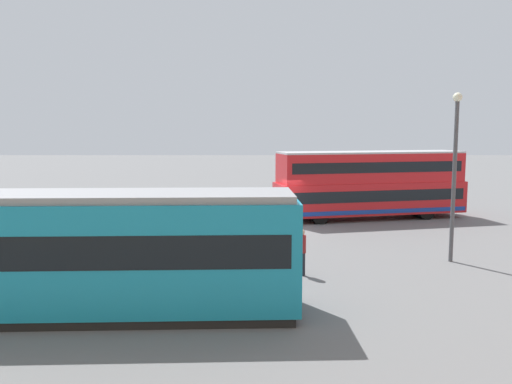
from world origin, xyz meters
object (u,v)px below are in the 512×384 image
Objects in this scene: pedestrian_crossing at (302,249)px; street_lamp at (455,164)px; tram_yellow at (39,253)px; pedestrian_near_railing at (159,222)px; info_sign at (60,211)px; double_decker_bus at (370,184)px.

pedestrian_crossing is 7.08m from street_lamp.
tram_yellow is 9.52m from pedestrian_near_railing.
info_sign is at bearing 0.15° from pedestrian_near_railing.
pedestrian_crossing is at bearing 17.99° from street_lamp.
info_sign is (2.88, -9.33, -0.28)m from tram_yellow.
tram_yellow is at bearing 52.00° from double_decker_bus.
tram_yellow reaches higher than pedestrian_crossing.
double_decker_bus is 13.24m from pedestrian_crossing.
double_decker_bus reaches higher than info_sign.
info_sign is 17.18m from street_lamp.
tram_yellow reaches higher than pedestrian_near_railing.
pedestrian_crossing is 0.25× the size of street_lamp.
double_decker_bus is 5.17× the size of info_sign.
double_decker_bus is at bearing -84.09° from street_lamp.
double_decker_bus is 1.73× the size of street_lamp.
pedestrian_crossing is at bearing 139.53° from pedestrian_near_railing.
double_decker_bus reaches higher than pedestrian_near_railing.
tram_yellow is 8.26× the size of pedestrian_near_railing.
street_lamp is at bearing -162.01° from pedestrian_crossing.
double_decker_bus is at bearing -128.00° from tram_yellow.
double_decker_bus is 0.79× the size of tram_yellow.
pedestrian_crossing is (5.07, 12.18, -1.05)m from double_decker_bus.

